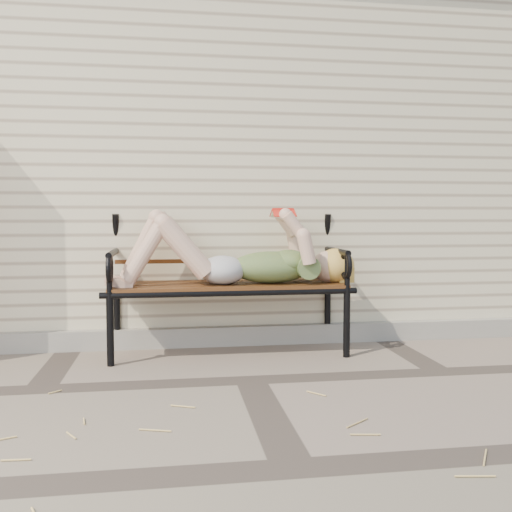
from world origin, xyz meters
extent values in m
plane|color=#77665B|center=(0.00, 0.00, 0.00)|extent=(80.00, 80.00, 0.00)
cube|color=beige|center=(0.00, 3.00, 1.50)|extent=(8.00, 4.00, 3.00)
cube|color=#4A3C34|center=(0.00, 3.00, 3.15)|extent=(8.30, 4.30, 0.30)
cube|color=gray|center=(0.00, 0.97, 0.07)|extent=(8.00, 0.10, 0.15)
cylinder|color=black|center=(-0.89, 0.47, 0.25)|extent=(0.05, 0.05, 0.50)
cylinder|color=black|center=(-0.89, 0.98, 0.25)|extent=(0.05, 0.05, 0.50)
cylinder|color=black|center=(0.77, 0.47, 0.25)|extent=(0.05, 0.05, 0.50)
cylinder|color=black|center=(0.77, 0.98, 0.25)|extent=(0.05, 0.05, 0.50)
cube|color=#4F2D14|center=(-0.06, 0.73, 0.50)|extent=(1.70, 0.55, 0.03)
cylinder|color=black|center=(-0.06, 0.47, 0.48)|extent=(1.79, 0.04, 0.04)
cylinder|color=black|center=(-0.06, 0.98, 0.48)|extent=(1.79, 0.04, 0.04)
torus|color=black|center=(-0.06, 1.10, 1.06)|extent=(0.31, 0.04, 0.31)
ellipsoid|color=#0A3746|center=(0.25, 0.69, 0.64)|extent=(0.60, 0.35, 0.24)
ellipsoid|color=#0A3746|center=(0.38, 0.69, 0.68)|extent=(0.29, 0.34, 0.18)
ellipsoid|color=#A7A7AC|center=(-0.11, 0.69, 0.62)|extent=(0.34, 0.38, 0.21)
sphere|color=#D4AB8F|center=(0.69, 0.69, 0.64)|extent=(0.25, 0.25, 0.25)
ellipsoid|color=#E4B556|center=(0.74, 0.69, 0.64)|extent=(0.28, 0.28, 0.26)
cube|color=red|center=(0.34, 0.69, 1.06)|extent=(0.16, 0.02, 0.02)
cube|color=white|center=(0.34, 0.65, 1.03)|extent=(0.16, 0.10, 0.06)
cube|color=white|center=(0.34, 0.74, 1.03)|extent=(0.16, 0.10, 0.06)
cube|color=red|center=(0.34, 0.64, 1.04)|extent=(0.17, 0.10, 0.06)
cube|color=red|center=(0.34, 0.74, 1.04)|extent=(0.17, 0.10, 0.06)
cylinder|color=tan|center=(-0.56, -1.22, 0.01)|extent=(0.01, 0.14, 0.01)
cylinder|color=tan|center=(0.04, -0.98, 0.01)|extent=(0.07, 0.06, 0.01)
cylinder|color=tan|center=(0.06, -0.11, 0.01)|extent=(0.11, 0.05, 0.01)
cylinder|color=tan|center=(0.69, -0.17, 0.01)|extent=(0.07, 0.15, 0.01)
cylinder|color=tan|center=(0.18, -1.26, 0.01)|extent=(0.07, 0.15, 0.01)
cylinder|color=tan|center=(0.73, -1.34, 0.01)|extent=(0.07, 0.11, 0.01)
cylinder|color=tan|center=(-0.26, 0.04, 0.01)|extent=(0.04, 0.15, 0.01)
cylinder|color=tan|center=(-0.98, -0.20, 0.01)|extent=(0.15, 0.07, 0.01)
cylinder|color=tan|center=(-1.10, -0.41, 0.01)|extent=(0.03, 0.16, 0.01)
cylinder|color=tan|center=(-0.93, -0.67, 0.01)|extent=(0.09, 0.08, 0.01)
cylinder|color=tan|center=(-0.12, -1.25, 0.01)|extent=(0.14, 0.12, 0.01)
cylinder|color=tan|center=(0.70, -0.25, 0.01)|extent=(0.02, 0.17, 0.01)
cylinder|color=tan|center=(0.01, -1.15, 0.01)|extent=(0.15, 0.02, 0.01)
cylinder|color=tan|center=(0.53, -1.40, 0.01)|extent=(0.07, 0.09, 0.01)
cylinder|color=tan|center=(-1.24, -0.23, 0.01)|extent=(0.05, 0.11, 0.01)
cylinder|color=tan|center=(-0.44, -0.72, 0.01)|extent=(0.09, 0.01, 0.01)
cylinder|color=tan|center=(0.67, -0.43, 0.01)|extent=(0.08, 0.16, 0.01)
camera|label=1|loc=(-0.49, -3.43, 1.01)|focal=40.00mm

